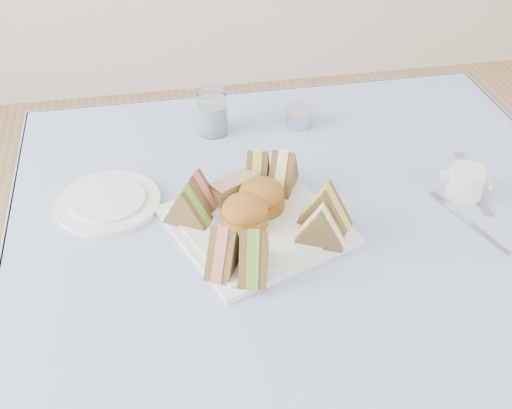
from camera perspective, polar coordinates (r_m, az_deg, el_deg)
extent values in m
cube|color=brown|center=(1.35, 4.36, -14.76)|extent=(0.90, 0.90, 0.74)
cube|color=#9BBAD6|center=(1.08, 5.29, -2.58)|extent=(1.02, 1.02, 0.01)
cube|color=white|center=(1.08, 0.00, -1.85)|extent=(0.33, 0.33, 0.01)
cylinder|color=#A77132|center=(1.05, -0.99, -0.69)|extent=(0.09, 0.09, 0.05)
cylinder|color=#A77132|center=(1.09, 0.48, 0.75)|extent=(0.11, 0.11, 0.05)
cube|color=tan|center=(1.12, -1.91, 1.43)|extent=(0.09, 0.07, 0.04)
cylinder|color=white|center=(1.16, -13.00, 0.20)|extent=(0.21, 0.21, 0.01)
cylinder|color=white|center=(1.31, -3.88, 8.10)|extent=(0.07, 0.07, 0.09)
cylinder|color=silver|center=(1.35, 3.80, 7.66)|extent=(0.07, 0.07, 0.04)
cube|color=silver|center=(1.25, 18.69, 1.90)|extent=(0.05, 0.20, 0.00)
cube|color=silver|center=(1.14, 18.90, -1.97)|extent=(0.05, 0.15, 0.00)
cylinder|color=white|center=(1.19, 18.12, 1.84)|extent=(0.08, 0.08, 0.06)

